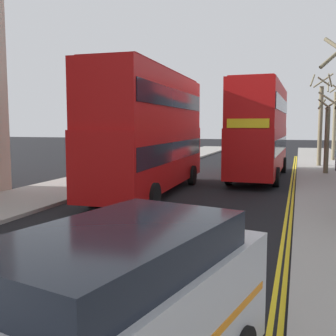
# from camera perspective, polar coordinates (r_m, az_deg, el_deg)

# --- Properties ---
(sidewalk_left) EXTENTS (4.00, 80.00, 0.14)m
(sidewalk_left) POSITION_cam_1_polar(r_m,az_deg,el_deg) (20.98, -14.11, -2.69)
(sidewalk_left) COLOR #9E9991
(sidewalk_left) RESTS_ON ground
(kerb_line_outer) EXTENTS (0.10, 56.00, 0.01)m
(kerb_line_outer) POSITION_cam_1_polar(r_m,az_deg,el_deg) (15.86, 17.09, -5.83)
(kerb_line_outer) COLOR yellow
(kerb_line_outer) RESTS_ON ground
(kerb_line_inner) EXTENTS (0.10, 56.00, 0.01)m
(kerb_line_inner) POSITION_cam_1_polar(r_m,az_deg,el_deg) (15.86, 16.51, -5.81)
(kerb_line_inner) COLOR yellow
(kerb_line_inner) RESTS_ON ground
(double_decker_bus_away) EXTENTS (3.07, 10.88, 5.64)m
(double_decker_bus_away) POSITION_cam_1_polar(r_m,az_deg,el_deg) (18.64, -2.54, 5.54)
(double_decker_bus_away) COLOR #B20F0F
(double_decker_bus_away) RESTS_ON ground
(double_decker_bus_oncoming) EXTENTS (2.95, 10.85, 5.64)m
(double_decker_bus_oncoming) POSITION_cam_1_polar(r_m,az_deg,el_deg) (24.96, 12.93, 5.54)
(double_decker_bus_oncoming) COLOR #B20F0F
(double_decker_bus_oncoming) RESTS_ON ground
(taxi_minivan) EXTENTS (2.89, 5.11, 2.12)m
(taxi_minivan) POSITION_cam_1_polar(r_m,az_deg,el_deg) (4.55, -9.01, -22.06)
(taxi_minivan) COLOR silver
(taxi_minivan) RESTS_ON ground
(street_tree_mid) EXTENTS (1.65, 1.59, 6.97)m
(street_tree_mid) POSITION_cam_1_polar(r_m,az_deg,el_deg) (38.23, 22.53, 6.08)
(street_tree_mid) COLOR #6B6047
(street_tree_mid) RESTS_ON sidewalk_right
(street_tree_far) EXTENTS (1.46, 1.53, 5.13)m
(street_tree_far) POSITION_cam_1_polar(r_m,az_deg,el_deg) (27.51, 21.63, 4.52)
(street_tree_far) COLOR #6B6047
(street_tree_far) RESTS_ON sidewalk_right
(street_tree_distant) EXTENTS (1.72, 1.63, 6.97)m
(street_tree_distant) POSITION_cam_1_polar(r_m,az_deg,el_deg) (32.61, 20.77, 6.29)
(street_tree_distant) COLOR #6B6047
(street_tree_distant) RESTS_ON sidewalk_right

